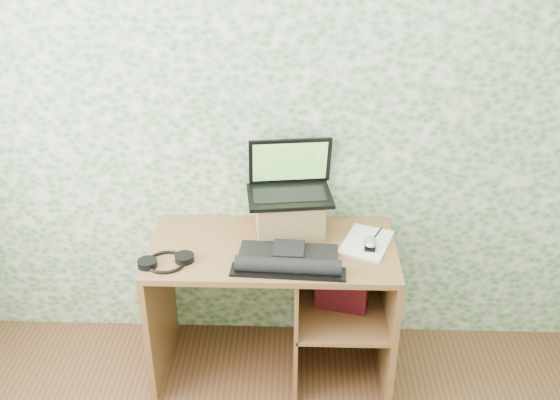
{
  "coord_description": "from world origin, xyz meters",
  "views": [
    {
      "loc": [
        0.12,
        -1.12,
        2.38
      ],
      "look_at": [
        0.04,
        1.39,
        1.03
      ],
      "focal_mm": 40.0,
      "sensor_mm": 36.0,
      "label": 1
    }
  ],
  "objects_px": {
    "desk": "(288,288)",
    "keyboard": "(288,260)",
    "laptop": "(290,182)",
    "notepad": "(366,243)",
    "riser": "(289,215)"
  },
  "relations": [
    {
      "from": "desk",
      "to": "keyboard",
      "type": "bearing_deg",
      "value": -89.73
    },
    {
      "from": "laptop",
      "to": "notepad",
      "type": "distance_m",
      "value": 0.48
    },
    {
      "from": "notepad",
      "to": "riser",
      "type": "bearing_deg",
      "value": -174.82
    },
    {
      "from": "riser",
      "to": "laptop",
      "type": "distance_m",
      "value": 0.17
    },
    {
      "from": "desk",
      "to": "keyboard",
      "type": "xyz_separation_m",
      "value": [
        0.0,
        -0.18,
        0.29
      ]
    },
    {
      "from": "riser",
      "to": "notepad",
      "type": "bearing_deg",
      "value": -15.51
    },
    {
      "from": "keyboard",
      "to": "laptop",
      "type": "bearing_deg",
      "value": 93.38
    },
    {
      "from": "riser",
      "to": "laptop",
      "type": "bearing_deg",
      "value": 90.0
    },
    {
      "from": "keyboard",
      "to": "notepad",
      "type": "relative_size",
      "value": 1.78
    },
    {
      "from": "laptop",
      "to": "notepad",
      "type": "relative_size",
      "value": 1.49
    },
    {
      "from": "desk",
      "to": "riser",
      "type": "relative_size",
      "value": 3.71
    },
    {
      "from": "riser",
      "to": "laptop",
      "type": "height_order",
      "value": "laptop"
    },
    {
      "from": "desk",
      "to": "riser",
      "type": "xyz_separation_m",
      "value": [
        -0.0,
        0.12,
        0.37
      ]
    },
    {
      "from": "laptop",
      "to": "notepad",
      "type": "bearing_deg",
      "value": -29.04
    },
    {
      "from": "riser",
      "to": "notepad",
      "type": "height_order",
      "value": "riser"
    }
  ]
}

